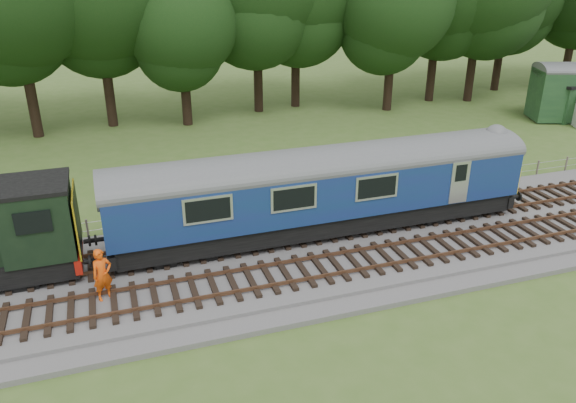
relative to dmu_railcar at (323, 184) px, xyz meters
name	(u,v)px	position (x,y,z in m)	size (l,w,h in m)	color
ground	(382,245)	(2.24, -1.40, -2.61)	(120.00, 120.00, 0.00)	#405F23
ballast	(382,241)	(2.24, -1.40, -2.43)	(70.00, 7.00, 0.35)	#4C4C4F
track_north	(368,223)	(2.24, 0.00, -2.19)	(67.20, 2.40, 0.21)	black
track_south	(401,253)	(2.24, -3.00, -2.19)	(67.20, 2.40, 0.21)	black
fence	(340,205)	(2.24, 3.10, -2.61)	(64.00, 0.12, 1.00)	#6B6054
tree_line	(250,117)	(2.24, 20.60, -2.61)	(70.00, 8.00, 18.00)	black
dmu_railcar	(323,184)	(0.00, 0.00, 0.00)	(18.05, 2.86, 3.88)	black
worker	(102,275)	(-9.20, -2.46, -1.29)	(0.71, 0.46, 1.93)	#EF4F0C
shed	(562,99)	(24.82, 12.96, -1.17)	(4.10, 4.10, 2.84)	#19371F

